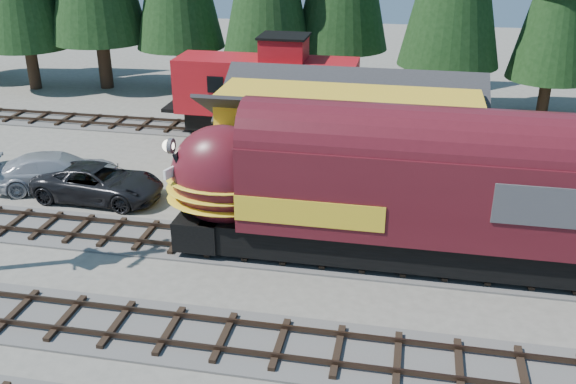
% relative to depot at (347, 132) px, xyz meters
% --- Properties ---
extents(ground, '(120.00, 120.00, 0.00)m').
position_rel_depot_xyz_m(ground, '(0.00, -10.50, -2.96)').
color(ground, '#6B665B').
rests_on(ground, ground).
extents(track_spur, '(32.00, 3.20, 0.33)m').
position_rel_depot_xyz_m(track_spur, '(-10.00, 7.50, -2.90)').
color(track_spur, '#4C4947').
rests_on(track_spur, ground).
extents(depot, '(12.80, 7.00, 5.30)m').
position_rel_depot_xyz_m(depot, '(0.00, 0.00, 0.00)').
color(depot, gold).
rests_on(depot, ground).
extents(locomotive, '(17.38, 3.45, 4.72)m').
position_rel_depot_xyz_m(locomotive, '(2.06, -6.50, -0.23)').
color(locomotive, black).
rests_on(locomotive, ground).
extents(caboose, '(10.55, 3.06, 5.48)m').
position_rel_depot_xyz_m(caboose, '(-5.51, 7.50, -0.26)').
color(caboose, black).
rests_on(caboose, ground).
extents(pickup_truck_a, '(6.09, 3.01, 1.66)m').
position_rel_depot_xyz_m(pickup_truck_a, '(-11.10, -3.24, -2.13)').
color(pickup_truck_a, black).
rests_on(pickup_truck_a, ground).
extents(pickup_truck_b, '(6.41, 4.38, 1.72)m').
position_rel_depot_xyz_m(pickup_truck_b, '(-13.69, -2.39, -2.10)').
color(pickup_truck_b, '#B5B7BD').
rests_on(pickup_truck_b, ground).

